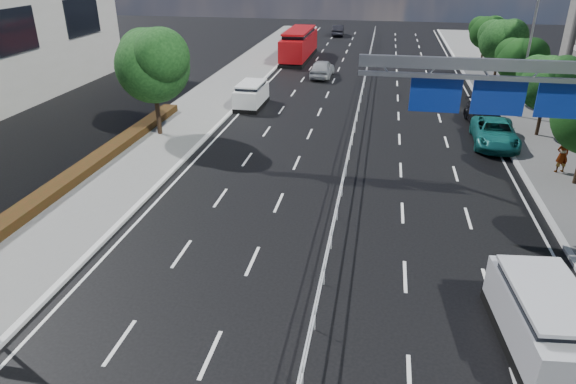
# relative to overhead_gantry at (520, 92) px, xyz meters

# --- Properties ---
(ground) EXTENTS (160.00, 160.00, 0.00)m
(ground) POSITION_rel_overhead_gantry_xyz_m (-6.74, -10.05, -5.61)
(ground) COLOR black
(ground) RESTS_ON ground
(kerb_near) EXTENTS (0.25, 140.00, 0.15)m
(kerb_near) POSITION_rel_overhead_gantry_xyz_m (-15.74, -10.05, -5.54)
(kerb_near) COLOR silver
(kerb_near) RESTS_ON ground
(median_fence) EXTENTS (0.05, 85.00, 1.02)m
(median_fence) POSITION_rel_overhead_gantry_xyz_m (-6.74, 12.45, -5.08)
(median_fence) COLOR silver
(median_fence) RESTS_ON ground
(hedge_near) EXTENTS (1.00, 36.00, 0.44)m
(hedge_near) POSITION_rel_overhead_gantry_xyz_m (-20.04, -5.05, -5.25)
(hedge_near) COLOR black
(hedge_near) RESTS_ON sidewalk_near
(overhead_gantry) EXTENTS (10.24, 0.38, 7.45)m
(overhead_gantry) POSITION_rel_overhead_gantry_xyz_m (0.00, 0.00, 0.00)
(overhead_gantry) COLOR gray
(overhead_gantry) RESTS_ON ground
(streetlight_far) EXTENTS (2.78, 2.40, 9.00)m
(streetlight_far) POSITION_rel_overhead_gantry_xyz_m (3.76, 15.95, -0.40)
(streetlight_far) COLOR gray
(streetlight_far) RESTS_ON ground
(near_tree_back) EXTENTS (4.84, 4.51, 6.69)m
(near_tree_back) POSITION_rel_overhead_gantry_xyz_m (-18.68, 7.92, -1.00)
(near_tree_back) COLOR black
(near_tree_back) RESTS_ON ground
(far_tree_e) EXTENTS (3.63, 3.38, 5.13)m
(far_tree_e) POSITION_rel_overhead_gantry_xyz_m (4.51, 11.93, -2.05)
(far_tree_e) COLOR black
(far_tree_e) RESTS_ON ground
(far_tree_f) EXTENTS (3.52, 3.28, 5.02)m
(far_tree_f) POSITION_rel_overhead_gantry_xyz_m (4.50, 19.43, -2.12)
(far_tree_f) COLOR black
(far_tree_f) RESTS_ON ground
(far_tree_g) EXTENTS (3.96, 3.69, 5.45)m
(far_tree_g) POSITION_rel_overhead_gantry_xyz_m (4.51, 26.92, -1.85)
(far_tree_g) COLOR black
(far_tree_g) RESTS_ON ground
(far_tree_h) EXTENTS (3.41, 3.18, 4.91)m
(far_tree_h) POSITION_rel_overhead_gantry_xyz_m (4.50, 34.43, -2.18)
(far_tree_h) COLOR black
(far_tree_h) RESTS_ON ground
(white_minivan) EXTENTS (1.84, 4.15, 1.79)m
(white_minivan) POSITION_rel_overhead_gantry_xyz_m (-14.72, 15.49, -4.73)
(white_minivan) COLOR black
(white_minivan) RESTS_ON ground
(red_bus) EXTENTS (2.60, 10.40, 3.10)m
(red_bus) POSITION_rel_overhead_gantry_xyz_m (-14.24, 34.42, -3.99)
(red_bus) COLOR black
(red_bus) RESTS_ON ground
(near_car_silver) EXTENTS (2.01, 4.68, 1.57)m
(near_car_silver) POSITION_rel_overhead_gantry_xyz_m (-10.75, 26.27, -4.82)
(near_car_silver) COLOR #A1A5A8
(near_car_silver) RESTS_ON ground
(near_car_dark) EXTENTS (1.65, 4.31, 1.40)m
(near_car_dark) POSITION_rel_overhead_gantry_xyz_m (-11.73, 52.36, -4.91)
(near_car_dark) COLOR black
(near_car_dark) RESTS_ON ground
(silver_minivan) EXTENTS (2.50, 4.97, 1.99)m
(silver_minivan) POSITION_rel_overhead_gantry_xyz_m (-0.24, -8.05, -4.63)
(silver_minivan) COLOR black
(silver_minivan) RESTS_ON ground
(parked_car_teal) EXTENTS (2.71, 5.40, 1.47)m
(parked_car_teal) POSITION_rel_overhead_gantry_xyz_m (1.56, 9.97, -4.87)
(parked_car_teal) COLOR #166461
(parked_car_teal) RESTS_ON ground
(parked_car_dark) EXTENTS (2.33, 4.96, 1.40)m
(parked_car_dark) POSITION_rel_overhead_gantry_xyz_m (1.56, 13.73, -4.91)
(parked_car_dark) COLOR black
(parked_car_dark) RESTS_ON ground
(pedestrian_a) EXTENTS (0.81, 0.67, 1.91)m
(pedestrian_a) POSITION_rel_overhead_gantry_xyz_m (4.10, 5.82, -4.51)
(pedestrian_a) COLOR gray
(pedestrian_a) RESTS_ON sidewalk_far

